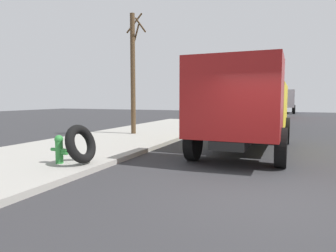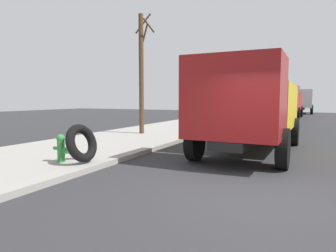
{
  "view_description": "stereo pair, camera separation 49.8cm",
  "coord_description": "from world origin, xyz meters",
  "px_view_note": "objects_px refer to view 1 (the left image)",
  "views": [
    {
      "loc": [
        -5.79,
        -0.52,
        1.87
      ],
      "look_at": [
        1.78,
        2.56,
        1.12
      ],
      "focal_mm": 31.82,
      "sensor_mm": 36.0,
      "label": 1
    },
    {
      "loc": [
        -5.58,
        -0.97,
        1.87
      ],
      "look_at": [
        1.78,
        2.56,
        1.12
      ],
      "focal_mm": 31.82,
      "sensor_mm": 36.0,
      "label": 2
    }
  ],
  "objects_px": {
    "bare_tree": "(133,71)",
    "loose_tire": "(81,144)",
    "fire_hydrant": "(59,148)",
    "dump_truck_yellow": "(246,106)",
    "dump_truck_blue": "(284,101)",
    "dump_truck_red": "(271,101)",
    "dump_truck_gray": "(256,103)"
  },
  "relations": [
    {
      "from": "dump_truck_blue",
      "to": "loose_tire",
      "type": "bearing_deg",
      "value": 173.08
    },
    {
      "from": "dump_truck_yellow",
      "to": "dump_truck_blue",
      "type": "xyz_separation_m",
      "value": [
        31.42,
        -0.68,
        0.0
      ]
    },
    {
      "from": "fire_hydrant",
      "to": "dump_truck_blue",
      "type": "height_order",
      "value": "dump_truck_blue"
    },
    {
      "from": "fire_hydrant",
      "to": "dump_truck_blue",
      "type": "relative_size",
      "value": 0.11
    },
    {
      "from": "bare_tree",
      "to": "loose_tire",
      "type": "bearing_deg",
      "value": -162.64
    },
    {
      "from": "dump_truck_gray",
      "to": "bare_tree",
      "type": "distance_m",
      "value": 9.69
    },
    {
      "from": "fire_hydrant",
      "to": "dump_truck_red",
      "type": "bearing_deg",
      "value": -8.67
    },
    {
      "from": "loose_tire",
      "to": "fire_hydrant",
      "type": "bearing_deg",
      "value": 104.51
    },
    {
      "from": "dump_truck_yellow",
      "to": "dump_truck_blue",
      "type": "relative_size",
      "value": 1.0
    },
    {
      "from": "fire_hydrant",
      "to": "dump_truck_gray",
      "type": "distance_m",
      "value": 15.43
    },
    {
      "from": "dump_truck_blue",
      "to": "bare_tree",
      "type": "relative_size",
      "value": 1.18
    },
    {
      "from": "dump_truck_yellow",
      "to": "dump_truck_red",
      "type": "bearing_deg",
      "value": 1.01
    },
    {
      "from": "dump_truck_yellow",
      "to": "dump_truck_blue",
      "type": "height_order",
      "value": "same"
    },
    {
      "from": "fire_hydrant",
      "to": "bare_tree",
      "type": "xyz_separation_m",
      "value": [
        6.84,
        1.5,
        2.65
      ]
    },
    {
      "from": "dump_truck_yellow",
      "to": "bare_tree",
      "type": "relative_size",
      "value": 1.19
    },
    {
      "from": "loose_tire",
      "to": "dump_truck_yellow",
      "type": "relative_size",
      "value": 0.15
    },
    {
      "from": "loose_tire",
      "to": "dump_truck_red",
      "type": "distance_m",
      "value": 25.53
    },
    {
      "from": "loose_tire",
      "to": "bare_tree",
      "type": "height_order",
      "value": "bare_tree"
    },
    {
      "from": "dump_truck_red",
      "to": "dump_truck_yellow",
      "type": "bearing_deg",
      "value": -178.99
    },
    {
      "from": "fire_hydrant",
      "to": "loose_tire",
      "type": "distance_m",
      "value": 0.62
    },
    {
      "from": "loose_tire",
      "to": "dump_truck_yellow",
      "type": "height_order",
      "value": "dump_truck_yellow"
    },
    {
      "from": "fire_hydrant",
      "to": "dump_truck_yellow",
      "type": "distance_m",
      "value": 6.29
    },
    {
      "from": "dump_truck_gray",
      "to": "dump_truck_blue",
      "type": "distance_m",
      "value": 20.99
    },
    {
      "from": "bare_tree",
      "to": "dump_truck_yellow",
      "type": "bearing_deg",
      "value": -112.0
    },
    {
      "from": "loose_tire",
      "to": "dump_truck_red",
      "type": "height_order",
      "value": "dump_truck_red"
    },
    {
      "from": "dump_truck_gray",
      "to": "bare_tree",
      "type": "relative_size",
      "value": 1.18
    },
    {
      "from": "fire_hydrant",
      "to": "loose_tire",
      "type": "relative_size",
      "value": 0.72
    },
    {
      "from": "dump_truck_blue",
      "to": "bare_tree",
      "type": "distance_m",
      "value": 29.84
    },
    {
      "from": "dump_truck_yellow",
      "to": "dump_truck_gray",
      "type": "distance_m",
      "value": 10.5
    },
    {
      "from": "dump_truck_yellow",
      "to": "loose_tire",
      "type": "bearing_deg",
      "value": 140.0
    },
    {
      "from": "dump_truck_yellow",
      "to": "bare_tree",
      "type": "distance_m",
      "value": 6.4
    },
    {
      "from": "dump_truck_yellow",
      "to": "bare_tree",
      "type": "height_order",
      "value": "bare_tree"
    }
  ]
}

